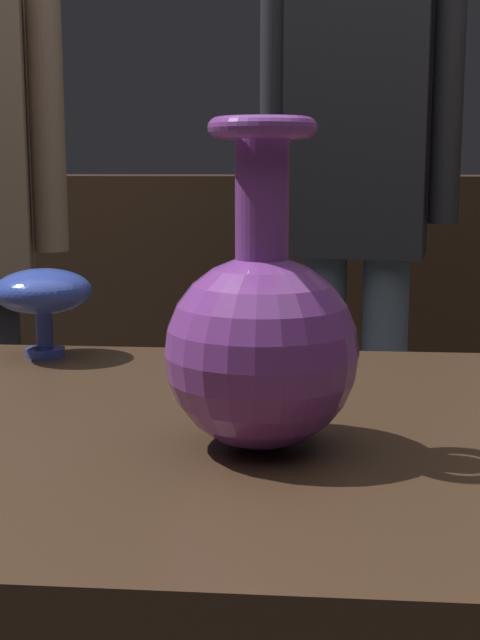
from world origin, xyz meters
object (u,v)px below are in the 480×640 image
shelf_vase_center (292,160)px  visitor_center_back (357,189)px  vase_tall_behind (43,294)px  vase_centerpiece (261,339)px

shelf_vase_center → visitor_center_back: visitor_center_back is taller
vase_tall_behind → visitor_center_back: 1.17m
vase_tall_behind → shelf_vase_center: 2.01m
vase_centerpiece → vase_tall_behind: bearing=131.2°
vase_centerpiece → shelf_vase_center: size_ratio=1.79×
vase_centerpiece → visitor_center_back: visitor_center_back is taller
shelf_vase_center → visitor_center_back: bearing=-78.7°
vase_tall_behind → visitor_center_back: (0.42, 1.09, 0.09)m
vase_centerpiece → visitor_center_back: size_ratio=0.16×
shelf_vase_center → visitor_center_back: 0.92m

